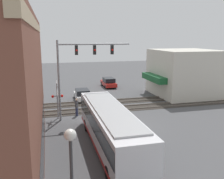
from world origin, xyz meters
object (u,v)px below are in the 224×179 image
parked_car_red (109,83)px  pedestrian_at_crossing (77,107)px  crossing_signal (57,96)px  city_bus (110,126)px  parked_car_white (82,95)px  pedestrian_near_bus (118,120)px

parked_car_red → pedestrian_at_crossing: (-14.09, 6.87, 0.25)m
crossing_signal → parked_car_red: crossing_signal is taller
crossing_signal → city_bus: bearing=-157.2°
pedestrian_at_crossing → parked_car_white: bearing=-12.8°
city_bus → pedestrian_near_bus: city_bus is taller
parked_car_white → pedestrian_near_bus: bearing=-171.4°
parked_car_white → city_bus: bearing=180.0°
parked_car_red → pedestrian_near_bus: bearing=168.7°
pedestrian_near_bus → pedestrian_at_crossing: 5.57m
pedestrian_at_crossing → pedestrian_near_bus: bearing=-145.4°
pedestrian_at_crossing → crossing_signal: bearing=99.5°
city_bus → pedestrian_at_crossing: 8.56m
city_bus → pedestrian_near_bus: size_ratio=7.54×
parked_car_white → parked_car_red: (7.60, -5.40, 0.04)m
pedestrian_near_bus → parked_car_red: bearing=-11.3°
pedestrian_near_bus → city_bus: bearing=156.2°
crossing_signal → parked_car_white: size_ratio=0.90×
pedestrian_at_crossing → city_bus: bearing=-170.1°
crossing_signal → pedestrian_at_crossing: 2.37m
parked_car_white → pedestrian_at_crossing: (-6.49, 1.47, 0.29)m
city_bus → parked_car_red: (22.49, -5.40, -1.00)m
parked_car_white → parked_car_red: size_ratio=0.94×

